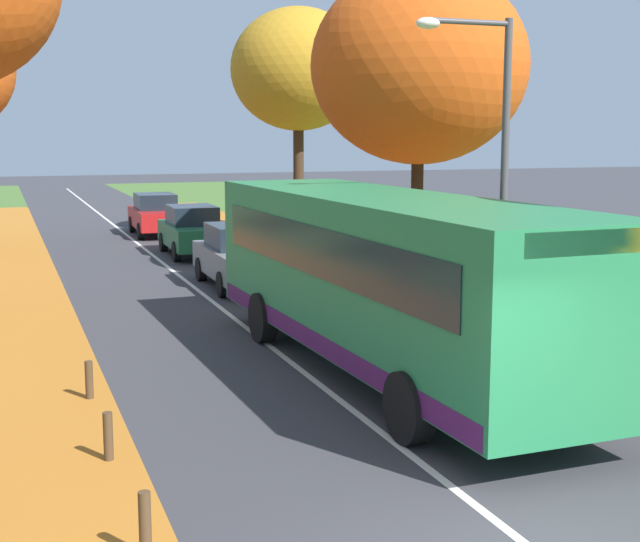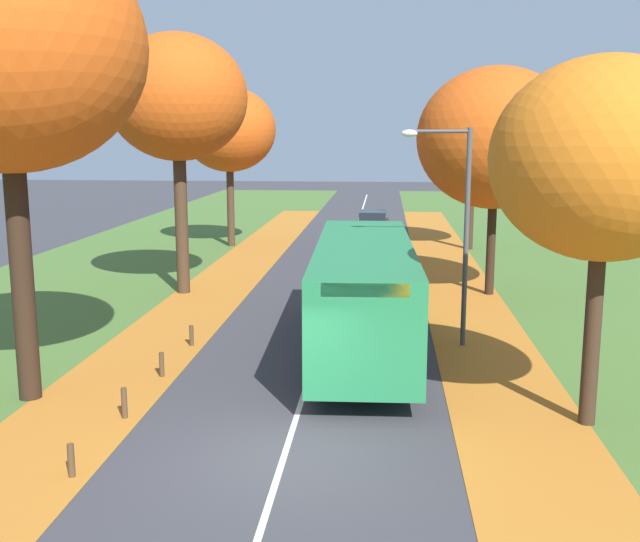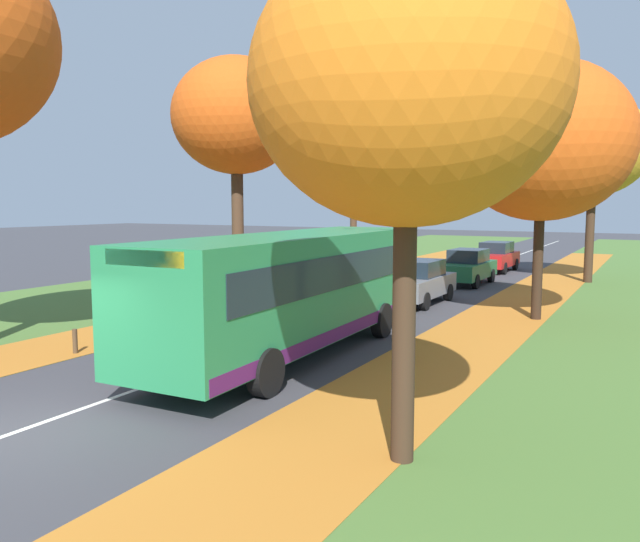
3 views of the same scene
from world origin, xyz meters
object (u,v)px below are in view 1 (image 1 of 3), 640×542
at_px(bollard_second, 145,525).
at_px(car_grey_lead, 240,256).
at_px(tree_right_mid, 298,70).
at_px(car_red_third_in_line, 156,214).
at_px(bollard_third, 108,437).
at_px(bus, 385,273).
at_px(car_green_following, 193,231).
at_px(tree_right_near, 419,66).
at_px(bollard_fourth, 89,380).
at_px(streetlamp_right, 489,147).

relative_size(bollard_second, car_grey_lead, 0.16).
xyz_separation_m(tree_right_mid, car_red_third_in_line, (-4.98, 2.76, -5.49)).
bearing_deg(tree_right_mid, bollard_third, -114.25).
bearing_deg(car_grey_lead, bus, -89.48).
bearing_deg(car_green_following, bollard_third, -105.06).
xyz_separation_m(bollard_second, car_red_third_in_line, (4.66, 26.94, 0.48)).
bearing_deg(bollard_third, car_red_third_in_line, 79.06).
relative_size(car_grey_lead, car_red_third_in_line, 1.00).
relative_size(tree_right_near, bus, 0.78).
relative_size(tree_right_near, bollard_second, 12.32).
height_order(car_grey_lead, car_green_following, same).
distance_m(bollard_second, bus, 7.26).
distance_m(tree_right_mid, bollard_third, 24.29).
bearing_deg(bus, tree_right_mid, 75.64).
xyz_separation_m(bollard_third, bollard_fourth, (0.03, 2.71, -0.01)).
xyz_separation_m(tree_right_near, bollard_fourth, (-9.19, -7.66, -5.38)).
relative_size(streetlamp_right, car_green_following, 1.42).
bearing_deg(car_green_following, car_grey_lead, -90.87).
relative_size(tree_right_near, tree_right_mid, 0.95).
distance_m(streetlamp_right, bus, 3.28).
distance_m(tree_right_near, tree_right_mid, 11.11).
height_order(tree_right_near, car_green_following, tree_right_near).
distance_m(bollard_fourth, car_green_following, 16.03).
bearing_deg(car_red_third_in_line, bollard_third, -100.94).
xyz_separation_m(bus, car_grey_lead, (-0.08, 9.03, -0.89)).
bearing_deg(bollard_fourth, tree_right_near, 39.81).
relative_size(bus, car_green_following, 2.47).
distance_m(tree_right_mid, car_grey_lead, 12.32).
height_order(tree_right_mid, bus, tree_right_mid).
xyz_separation_m(tree_right_near, car_grey_lead, (-4.48, 1.22, -4.86)).
relative_size(tree_right_mid, bollard_fourth, 14.53).
height_order(tree_right_mid, streetlamp_right, tree_right_mid).
bearing_deg(tree_right_near, tree_right_mid, 87.73).
bearing_deg(streetlamp_right, car_green_following, 99.38).
relative_size(bollard_second, bollard_third, 1.08).
bearing_deg(car_green_following, tree_right_mid, 35.71).
xyz_separation_m(tree_right_mid, bollard_second, (-9.64, -24.17, -5.97)).
bearing_deg(tree_right_near, car_grey_lead, 164.82).
bearing_deg(bollard_fourth, bus, -1.85).
bearing_deg(bus, bollard_third, -152.08).
distance_m(bollard_third, car_grey_lead, 12.53).
height_order(streetlamp_right, car_grey_lead, streetlamp_right).
xyz_separation_m(streetlamp_right, car_red_third_in_line, (-2.56, 20.79, -2.92)).
distance_m(car_grey_lead, car_red_third_in_line, 12.64).
distance_m(bollard_third, streetlamp_right, 8.72).
relative_size(bollard_third, car_green_following, 0.15).
bearing_deg(streetlamp_right, bollard_second, -139.58).
height_order(tree_right_mid, bollard_second, tree_right_mid).
distance_m(streetlamp_right, car_grey_lead, 9.02).
relative_size(tree_right_mid, bollard_third, 13.92).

